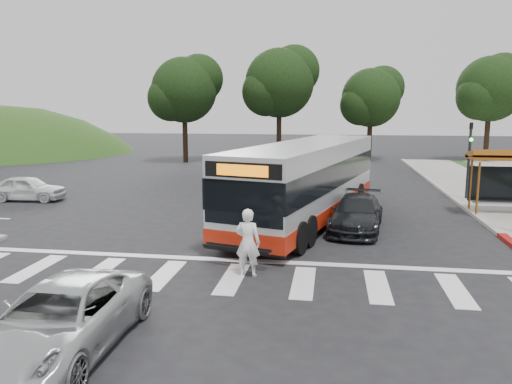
% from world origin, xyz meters
% --- Properties ---
extents(ground, '(140.00, 140.00, 0.00)m').
position_xyz_m(ground, '(0.00, 0.00, 0.00)').
color(ground, black).
rests_on(ground, ground).
extents(sidewalk_east, '(4.00, 40.00, 0.12)m').
position_xyz_m(sidewalk_east, '(11.00, 8.00, 0.06)').
color(sidewalk_east, gray).
rests_on(sidewalk_east, ground).
extents(curb_east, '(0.30, 40.00, 0.15)m').
position_xyz_m(curb_east, '(9.00, 8.00, 0.07)').
color(curb_east, '#9E9991').
rests_on(curb_east, ground).
extents(hillside_nw, '(44.00, 44.00, 10.00)m').
position_xyz_m(hillside_nw, '(-32.00, 30.00, 0.00)').
color(hillside_nw, '#183C13').
rests_on(hillside_nw, ground).
extents(crosswalk_ladder, '(18.00, 2.60, 0.01)m').
position_xyz_m(crosswalk_ladder, '(0.00, -5.00, 0.01)').
color(crosswalk_ladder, silver).
rests_on(crosswalk_ladder, ground).
extents(traffic_signal_ne_short, '(0.18, 0.37, 4.00)m').
position_xyz_m(traffic_signal_ne_short, '(9.60, 8.49, 2.48)').
color(traffic_signal_ne_short, black).
rests_on(traffic_signal_ne_short, ground).
extents(tree_ne_a, '(6.16, 5.74, 9.30)m').
position_xyz_m(tree_ne_a, '(16.08, 28.06, 6.39)').
color(tree_ne_a, black).
rests_on(tree_ne_a, parking_lot).
extents(tree_north_a, '(6.60, 6.15, 10.17)m').
position_xyz_m(tree_north_a, '(-1.92, 26.07, 6.92)').
color(tree_north_a, black).
rests_on(tree_north_a, ground).
extents(tree_north_b, '(5.72, 5.33, 8.43)m').
position_xyz_m(tree_north_b, '(6.07, 28.06, 5.66)').
color(tree_north_b, black).
rests_on(tree_north_b, ground).
extents(tree_north_c, '(6.16, 5.74, 9.30)m').
position_xyz_m(tree_north_c, '(-9.92, 24.06, 6.29)').
color(tree_north_c, black).
rests_on(tree_north_c, ground).
extents(transit_bus, '(5.98, 13.02, 3.29)m').
position_xyz_m(transit_bus, '(1.69, 2.67, 1.65)').
color(transit_bus, silver).
rests_on(transit_bus, ground).
extents(pedestrian, '(0.76, 0.54, 1.96)m').
position_xyz_m(pedestrian, '(0.39, -4.67, 0.98)').
color(pedestrian, white).
rests_on(pedestrian, ground).
extents(dark_sedan, '(2.49, 4.85, 1.35)m').
position_xyz_m(dark_sedan, '(3.70, 1.27, 0.67)').
color(dark_sedan, black).
rests_on(dark_sedan, ground).
extents(silver_suv_south, '(2.25, 4.86, 1.35)m').
position_xyz_m(silver_suv_south, '(-2.49, -9.64, 0.67)').
color(silver_suv_south, '#B3B6B8').
rests_on(silver_suv_south, ground).
extents(west_car_white, '(3.87, 1.77, 1.29)m').
position_xyz_m(west_car_white, '(-12.77, 5.09, 0.64)').
color(west_car_white, silver).
rests_on(west_car_white, ground).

